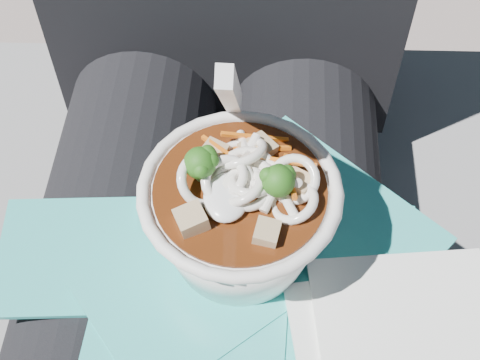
# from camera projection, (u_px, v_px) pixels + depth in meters

# --- Properties ---
(stone_ledge) EXTENTS (1.02, 0.53, 0.44)m
(stone_ledge) POSITION_uv_depth(u_px,v_px,m) (224.00, 298.00, 0.89)
(stone_ledge) COLOR slate
(stone_ledge) RESTS_ON ground
(lap) EXTENTS (0.31, 0.48, 0.15)m
(lap) POSITION_uv_depth(u_px,v_px,m) (204.00, 310.00, 0.57)
(lap) COLOR black
(lap) RESTS_ON stone_ledge
(person_body) EXTENTS (0.34, 0.94, 0.98)m
(person_body) POSITION_uv_depth(u_px,v_px,m) (212.00, 200.00, 0.60)
(person_body) COLOR black
(person_body) RESTS_ON ground
(plastic_bag) EXTENTS (0.36, 0.29, 0.01)m
(plastic_bag) POSITION_uv_depth(u_px,v_px,m) (245.00, 283.00, 0.49)
(plastic_bag) COLOR #2BB4AF
(plastic_bag) RESTS_ON lap
(napkins) EXTENTS (0.17, 0.18, 0.01)m
(napkins) POSITION_uv_depth(u_px,v_px,m) (408.00, 356.00, 0.45)
(napkins) COLOR white
(napkins) RESTS_ON plastic_bag
(udon_bowl) EXTENTS (0.14, 0.15, 0.19)m
(udon_bowl) POSITION_uv_depth(u_px,v_px,m) (240.00, 210.00, 0.46)
(udon_bowl) COLOR white
(udon_bowl) RESTS_ON plastic_bag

